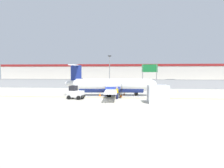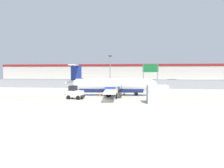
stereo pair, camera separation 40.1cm
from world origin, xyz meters
The scene contains 20 objects.
ground_plane centered at (0.00, 2.00, 0.00)m, with size 140.00×140.00×0.01m.
perimeter_fence centered at (0.00, 18.00, 1.12)m, with size 98.00×0.10×2.10m.
parking_lot_strip centered at (0.00, 29.50, 0.06)m, with size 98.00×17.00×0.12m.
background_building centered at (0.00, 47.99, 3.26)m, with size 91.00×8.10×6.50m.
commuter_airplane centered at (1.00, 4.50, 1.60)m, with size 14.75×16.07×4.92m.
baggage_tug centered at (-3.87, 0.02, 0.86)m, with size 2.51×1.77×1.88m.
ground_crew_worker centered at (1.93, 0.55, 0.95)m, with size 0.48×0.48×1.70m.
cargo_container centered at (7.16, -2.34, 1.10)m, with size 2.54×2.18×2.20m.
traffic_cone_near_left centered at (-0.99, 3.71, 0.31)m, with size 0.36×0.36×0.64m.
traffic_cone_near_right centered at (2.34, 2.74, 0.31)m, with size 0.36×0.36×0.64m.
traffic_cone_far_left centered at (2.73, 5.29, 0.31)m, with size 0.36×0.36×0.64m.
traffic_cone_far_right centered at (-5.53, 6.88, 0.31)m, with size 0.36×0.36×0.64m.
parked_car_0 centered at (-13.04, 35.77, 0.89)m, with size 4.36×2.35×1.58m.
parked_car_1 centered at (-7.34, 26.98, 0.89)m, with size 4.34×2.31×1.58m.
parked_car_2 centered at (-1.86, 24.34, 0.89)m, with size 4.31×2.24×1.58m.
parked_car_3 centered at (2.76, 25.93, 0.89)m, with size 4.28×2.18×1.58m.
parked_car_4 centered at (8.90, 29.58, 0.89)m, with size 4.39×2.44×1.58m.
parked_car_5 centered at (14.92, 30.65, 0.89)m, with size 4.34×2.31×1.58m.
apron_light_pole centered at (-0.80, 15.39, 4.30)m, with size 0.70×0.30×7.27m.
highway_sign centered at (8.04, 19.76, 4.14)m, with size 3.60×0.14×5.50m.
Camera 2 is at (4.43, -26.96, 3.85)m, focal length 32.00 mm.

